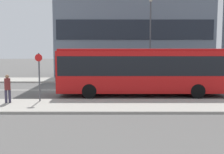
{
  "coord_description": "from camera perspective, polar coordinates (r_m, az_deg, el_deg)",
  "views": [
    {
      "loc": [
        3.89,
        -21.87,
        3.37
      ],
      "look_at": [
        3.89,
        -2.15,
        1.26
      ],
      "focal_mm": 45.0,
      "sensor_mm": 36.0,
      "label": 1
    }
  ],
  "objects": [
    {
      "name": "street_lamp",
      "position": [
        27.53,
        7.8,
        9.14
      ],
      "size": [
        0.36,
        0.36,
        7.89
      ],
      "color": "#4C4C51",
      "rests_on": "sidewalk_far"
    },
    {
      "name": "sidewalk_far",
      "position": [
        28.58,
        -7.83,
        -0.61
      ],
      "size": [
        44.0,
        3.5,
        0.13
      ],
      "color": "#A39E93",
      "rests_on": "ground_plane"
    },
    {
      "name": "lane_centerline",
      "position": [
        22.47,
        -9.98,
        -2.62
      ],
      "size": [
        41.8,
        0.16,
        0.01
      ],
      "color": "silver",
      "rests_on": "ground_plane"
    },
    {
      "name": "city_bus",
      "position": [
        19.59,
        6.06,
        1.69
      ],
      "size": [
        11.58,
        2.55,
        3.26
      ],
      "rotation": [
        0.0,
        0.0,
        0.06
      ],
      "color": "red",
      "rests_on": "ground_plane"
    },
    {
      "name": "bus_stop_sign",
      "position": [
        17.33,
        -14.58,
        0.72
      ],
      "size": [
        0.44,
        0.12,
        2.89
      ],
      "color": "#4C4C51",
      "rests_on": "sidewalk_near"
    },
    {
      "name": "pedestrian_near_stop",
      "position": [
        17.42,
        -20.47,
        -1.9
      ],
      "size": [
        0.34,
        0.34,
        1.65
      ],
      "rotation": [
        0.0,
        0.0,
        3.58
      ],
      "color": "#383347",
      "rests_on": "sidewalk_near"
    },
    {
      "name": "parked_car_0",
      "position": [
        26.88,
        19.33,
        -0.06
      ],
      "size": [
        4.63,
        1.86,
        1.38
      ],
      "color": "navy",
      "rests_on": "ground_plane"
    },
    {
      "name": "ground_plane",
      "position": [
        22.47,
        -9.98,
        -2.63
      ],
      "size": [
        120.0,
        120.0,
        0.0
      ],
      "primitive_type": "plane",
      "color": "#595654"
    },
    {
      "name": "sidewalk_near",
      "position": [
        16.44,
        -13.76,
        -5.68
      ],
      "size": [
        44.0,
        3.5,
        0.13
      ],
      "color": "#A39E93",
      "rests_on": "ground_plane"
    }
  ]
}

